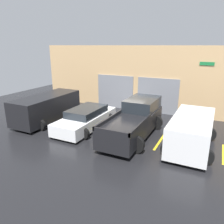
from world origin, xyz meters
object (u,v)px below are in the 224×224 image
at_px(sedan_white, 86,118).
at_px(van_right, 47,107).
at_px(pickup_truck, 135,120).
at_px(sedan_side, 192,131).

relative_size(sedan_white, van_right, 0.97).
xyz_separation_m(pickup_truck, van_right, (-6.12, -0.30, 0.06)).
xyz_separation_m(sedan_side, van_right, (-9.17, -0.00, 0.07)).
xyz_separation_m(pickup_truck, sedan_white, (-3.06, -0.28, -0.28)).
bearing_deg(sedan_side, sedan_white, 179.80).
height_order(sedan_white, sedan_side, sedan_side).
bearing_deg(van_right, sedan_side, 0.00).
xyz_separation_m(pickup_truck, sedan_side, (3.06, -0.30, -0.01)).
bearing_deg(sedan_side, pickup_truck, 174.33).
bearing_deg(sedan_side, van_right, -180.00).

